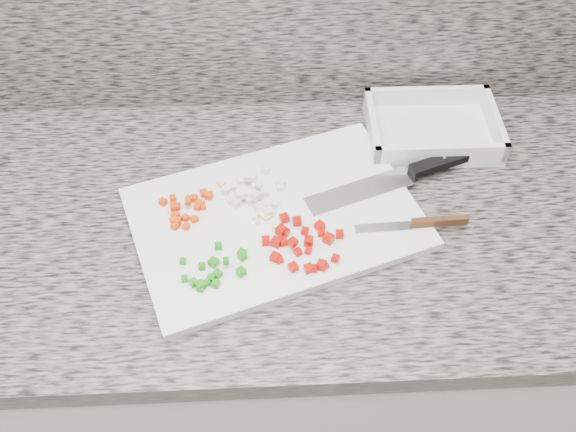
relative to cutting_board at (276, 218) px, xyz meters
name	(u,v)px	position (x,y,z in m)	size (l,w,h in m)	color
cabinet	(240,347)	(-0.09, 0.02, -0.48)	(3.92, 0.62, 0.86)	silver
countertop	(225,222)	(-0.09, 0.02, -0.03)	(3.96, 0.64, 0.04)	#68625B
cutting_board	(276,218)	(0.00, 0.00, 0.00)	(0.47, 0.31, 0.02)	silver
carrot_pile	(187,208)	(-0.15, 0.02, 0.01)	(0.09, 0.09, 0.02)	#D13704
onion_pile	(249,193)	(-0.04, 0.04, 0.02)	(0.12, 0.12, 0.02)	silver
green_pepper_pile	(215,271)	(-0.10, -0.11, 0.01)	(0.11, 0.09, 0.02)	#167E0B
red_pepper_pile	(301,243)	(0.04, -0.07, 0.01)	(0.13, 0.12, 0.02)	#AD0B02
garlic_pile	(267,216)	(-0.01, -0.01, 0.01)	(0.06, 0.06, 0.01)	#F0E8BA
chef_knife	(415,171)	(0.25, 0.09, 0.01)	(0.32, 0.15, 0.02)	silver
paring_knife	(425,223)	(0.25, -0.03, 0.01)	(0.19, 0.02, 0.02)	silver
tray	(432,129)	(0.30, 0.20, 0.01)	(0.25, 0.18, 0.05)	silver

